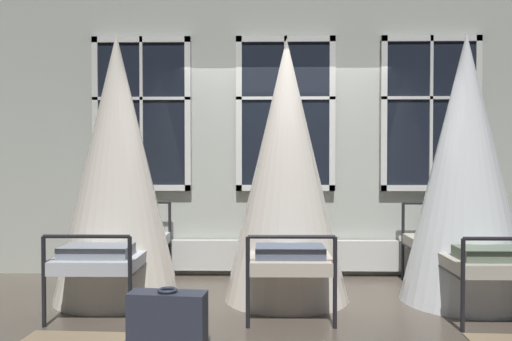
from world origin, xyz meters
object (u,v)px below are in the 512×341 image
at_px(cot_third, 465,172).
at_px(suitcase_dark, 168,322).
at_px(cot_second, 286,173).
at_px(cot_first, 117,170).

height_order(cot_third, suitcase_dark, cot_third).
height_order(cot_second, suitcase_dark, cot_second).
distance_m(cot_second, cot_third, 1.76).
xyz_separation_m(cot_second, cot_third, (1.75, -0.07, 0.02)).
xyz_separation_m(cot_second, suitcase_dark, (-0.92, -1.44, -1.04)).
bearing_deg(cot_second, suitcase_dark, 147.12).
height_order(cot_first, cot_third, cot_first).
bearing_deg(cot_first, suitcase_dark, -151.52).
relative_size(cot_first, cot_third, 1.01).
bearing_deg(suitcase_dark, cot_first, 124.53).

